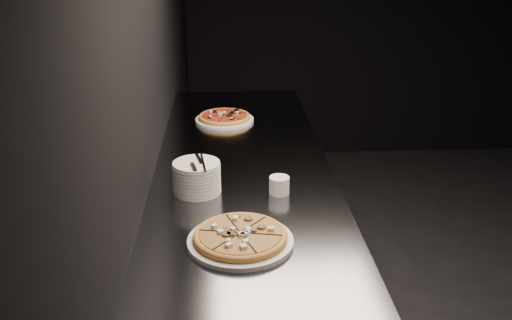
{
  "coord_description": "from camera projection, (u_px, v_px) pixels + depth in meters",
  "views": [
    {
      "loc": [
        -2.2,
        -2.22,
        1.85
      ],
      "look_at": [
        -2.08,
        -0.08,
        0.99
      ],
      "focal_mm": 40.0,
      "sensor_mm": 36.0,
      "label": 1
    }
  ],
  "objects": [
    {
      "name": "pizza_tomato",
      "position": [
        225.0,
        118.0,
        2.98
      ],
      "size": [
        0.33,
        0.33,
        0.04
      ],
      "rotation": [
        0.0,
        0.0,
        0.27
      ],
      "color": "white",
      "rests_on": "counter"
    },
    {
      "name": "pizza_mushroom",
      "position": [
        240.0,
        238.0,
        1.82
      ],
      "size": [
        0.35,
        0.35,
        0.04
      ],
      "rotation": [
        0.0,
        0.0,
        -0.19
      ],
      "color": "white",
      "rests_on": "counter"
    },
    {
      "name": "wall_left",
      "position": [
        147.0,
        56.0,
        2.21
      ],
      "size": [
        0.02,
        5.0,
        2.8
      ],
      "primitive_type": "cube",
      "color": "black",
      "rests_on": "floor"
    },
    {
      "name": "counter",
      "position": [
        244.0,
        261.0,
        2.58
      ],
      "size": [
        0.74,
        2.44,
        0.92
      ],
      "color": "slate",
      "rests_on": "floor"
    },
    {
      "name": "plate_stack",
      "position": [
        197.0,
        177.0,
        2.16
      ],
      "size": [
        0.18,
        0.18,
        0.12
      ],
      "color": "white",
      "rests_on": "counter"
    },
    {
      "name": "cutlery",
      "position": [
        198.0,
        163.0,
        2.13
      ],
      "size": [
        0.06,
        0.19,
        0.01
      ],
      "rotation": [
        0.0,
        0.0,
        0.22
      ],
      "color": "#BABDC1",
      "rests_on": "plate_stack"
    },
    {
      "name": "ramekin",
      "position": [
        279.0,
        185.0,
        2.16
      ],
      "size": [
        0.08,
        0.08,
        0.07
      ],
      "color": "silver",
      "rests_on": "counter"
    }
  ]
}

